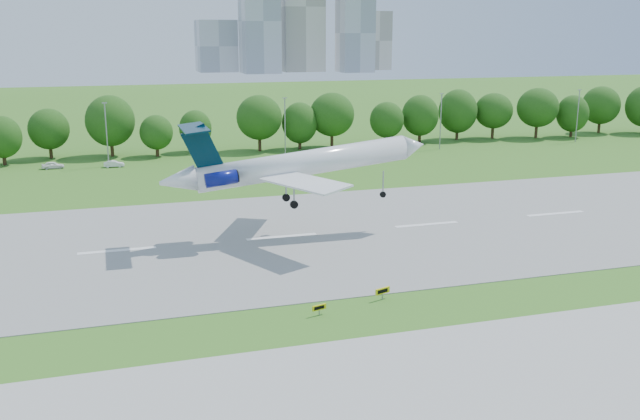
# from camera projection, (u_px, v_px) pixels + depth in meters

# --- Properties ---
(ground) EXTENTS (600.00, 600.00, 0.00)m
(ground) POSITION_uv_depth(u_px,v_px,m) (346.00, 309.00, 66.49)
(ground) COLOR #39691B
(ground) RESTS_ON ground
(runway) EXTENTS (400.00, 45.00, 0.08)m
(runway) POSITION_uv_depth(u_px,v_px,m) (282.00, 237.00, 89.67)
(runway) COLOR gray
(runway) RESTS_ON ground
(taxiway) EXTENTS (400.00, 23.00, 0.08)m
(taxiway) POSITION_uv_depth(u_px,v_px,m) (430.00, 402.00, 49.79)
(taxiway) COLOR #ADADA8
(taxiway) RESTS_ON ground
(tree_line) EXTENTS (288.40, 8.40, 10.40)m
(tree_line) POSITION_uv_depth(u_px,v_px,m) (205.00, 124.00, 150.31)
(tree_line) COLOR #382314
(tree_line) RESTS_ON ground
(light_poles) EXTENTS (175.90, 0.25, 12.19)m
(light_poles) POSITION_uv_depth(u_px,v_px,m) (199.00, 130.00, 140.29)
(light_poles) COLOR gray
(light_poles) RESTS_ON ground
(skyline) EXTENTS (127.00, 52.00, 80.00)m
(skyline) POSITION_uv_depth(u_px,v_px,m) (295.00, 23.00, 449.72)
(skyline) COLOR #B2B2B7
(skyline) RESTS_ON ground
(airliner) EXTENTS (34.12, 24.83, 10.63)m
(airliner) POSITION_uv_depth(u_px,v_px,m) (290.00, 164.00, 87.77)
(airliner) COLOR white
(airliner) RESTS_ON ground
(taxi_sign_left) EXTENTS (1.42, 0.53, 1.01)m
(taxi_sign_left) POSITION_uv_depth(u_px,v_px,m) (319.00, 308.00, 64.93)
(taxi_sign_left) COLOR gray
(taxi_sign_left) RESTS_ON ground
(taxi_sign_centre) EXTENTS (1.65, 0.73, 1.18)m
(taxi_sign_centre) POSITION_uv_depth(u_px,v_px,m) (383.00, 291.00, 68.70)
(taxi_sign_centre) COLOR gray
(taxi_sign_centre) RESTS_ON ground
(service_vehicle_a) EXTENTS (3.81, 1.49, 1.24)m
(service_vehicle_a) POSITION_uv_depth(u_px,v_px,m) (114.00, 164.00, 135.83)
(service_vehicle_a) COLOR silver
(service_vehicle_a) RESTS_ON ground
(service_vehicle_b) EXTENTS (4.05, 1.73, 1.37)m
(service_vehicle_b) POSITION_uv_depth(u_px,v_px,m) (53.00, 165.00, 134.21)
(service_vehicle_b) COLOR white
(service_vehicle_b) RESTS_ON ground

